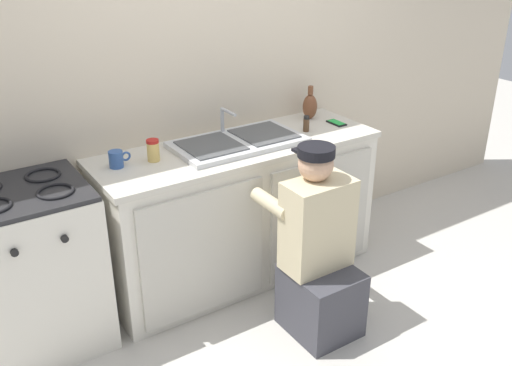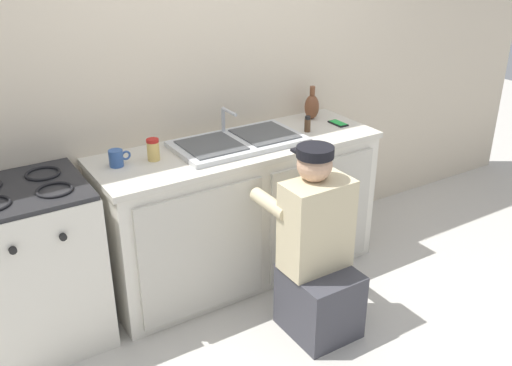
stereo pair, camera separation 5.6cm
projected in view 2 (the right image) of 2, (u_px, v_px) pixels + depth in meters
The scene contains 12 objects.
ground_plane at pixel (264, 292), 3.65m from camera, with size 12.00×12.00×0.00m, color beige.
back_wall at pixel (210, 79), 3.63m from camera, with size 6.00×0.10×2.50m, color beige.
counter_cabinet at pixel (240, 214), 3.69m from camera, with size 1.78×0.62×0.88m.
countertop at pixel (239, 147), 3.51m from camera, with size 1.82×0.62×0.04m, color beige.
sink_double_basin at pixel (238, 141), 3.49m from camera, with size 0.80×0.44×0.19m.
stove_range at pixel (34, 267), 3.06m from camera, with size 0.66×0.62×0.95m.
plumber_person at pixel (317, 258), 3.16m from camera, with size 0.42×0.61×1.10m.
cell_phone at pixel (338, 123), 3.85m from camera, with size 0.07×0.14×0.01m.
coffee_mug at pixel (117, 158), 3.17m from camera, with size 0.13×0.08×0.09m.
spice_bottle_pepper at pixel (307, 124), 3.69m from camera, with size 0.04×0.04×0.10m.
condiment_jar at pixel (153, 150), 3.25m from camera, with size 0.07×0.07×0.13m.
vase_decorative at pixel (312, 106), 3.92m from camera, with size 0.10×0.10×0.23m.
Camera 2 is at (-1.65, -2.53, 2.17)m, focal length 40.00 mm.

